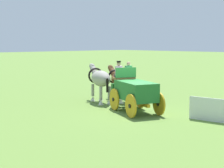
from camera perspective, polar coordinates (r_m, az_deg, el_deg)
ground_plane at (r=18.18m, az=3.93°, el=-4.74°), size 220.00×220.00×0.00m
show_wagon at (r=18.16m, az=3.70°, el=-1.12°), size 5.48×2.86×2.65m
draft_horse_near at (r=21.04m, az=-2.00°, el=0.79°), size 3.03×1.69×2.31m
draft_horse_off at (r=21.54m, az=1.24°, el=0.63°), size 3.00×1.64×2.17m
sponsor_banner at (r=16.51m, az=17.80°, el=-4.30°), size 3.17×0.58×1.10m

